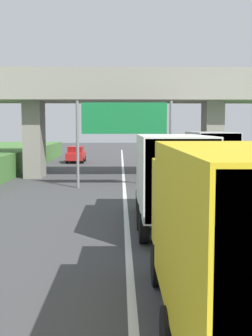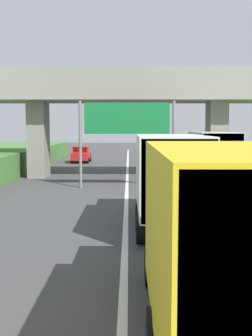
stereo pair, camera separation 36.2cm
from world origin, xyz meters
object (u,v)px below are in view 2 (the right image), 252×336
overhead_highway_sign (127,124)px  truck_silver (211,156)px  car_red (81,154)px  truck_yellow (220,236)px  car_orange (191,163)px  construction_barrel_3 (244,184)px  truck_white (168,175)px

overhead_highway_sign → truck_silver: bearing=4.6°
truck_silver → overhead_highway_sign: bearing=-175.4°
car_red → truck_yellow: bearing=-80.0°
truck_silver → car_orange: 7.53m
truck_silver → car_orange: bearing=90.5°
construction_barrel_3 → car_red: bearing=119.9°
car_red → truck_silver: bearing=-60.9°
overhead_highway_sign → car_orange: (5.16, 7.88, -3.07)m
overhead_highway_sign → truck_silver: size_ratio=0.81×
overhead_highway_sign → truck_white: bearing=-81.1°
truck_white → car_orange: (3.58, 17.95, -1.08)m
overhead_highway_sign → truck_white: 10.38m
truck_yellow → truck_silver: size_ratio=1.00×
overhead_highway_sign → truck_silver: (5.22, 0.42, -1.99)m
car_orange → construction_barrel_3: size_ratio=4.56×
truck_white → construction_barrel_3: (5.17, 8.40, -1.47)m
overhead_highway_sign → car_red: size_ratio=1.43×
truck_yellow → truck_silver: (3.60, 19.18, 0.00)m
truck_yellow → car_orange: (3.54, 26.63, -1.08)m
car_red → construction_barrel_3: car_red is taller
truck_yellow → car_red: (-6.58, 37.46, -1.08)m
truck_white → car_orange: size_ratio=1.78×
car_red → car_orange: bearing=-47.0°
overhead_highway_sign → car_red: bearing=104.8°
car_orange → overhead_highway_sign: bearing=-123.2°
truck_white → construction_barrel_3: size_ratio=8.11×
car_red → construction_barrel_3: bearing=-60.1°
car_orange → car_red: bearing=133.0°
construction_barrel_3 → truck_silver: bearing=126.1°
overhead_highway_sign → car_orange: 9.90m
car_orange → construction_barrel_3: car_orange is taller
overhead_highway_sign → car_orange: overhead_highway_sign is taller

